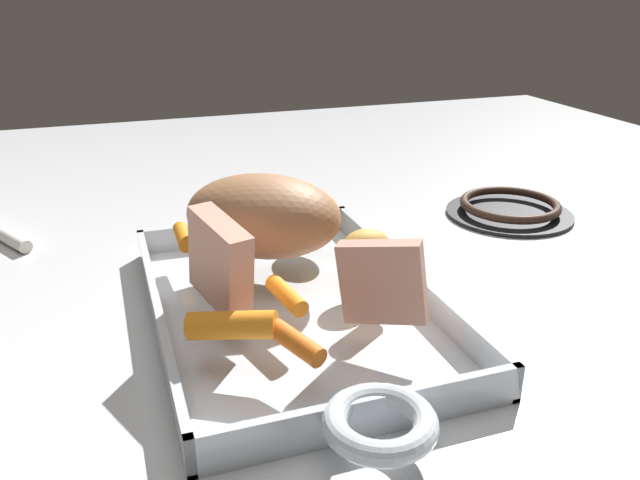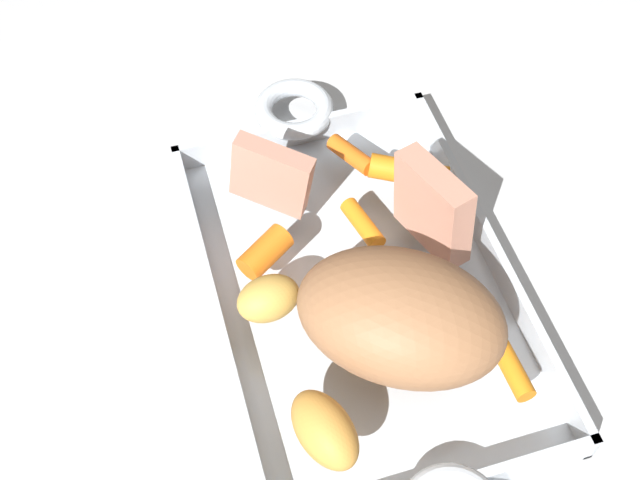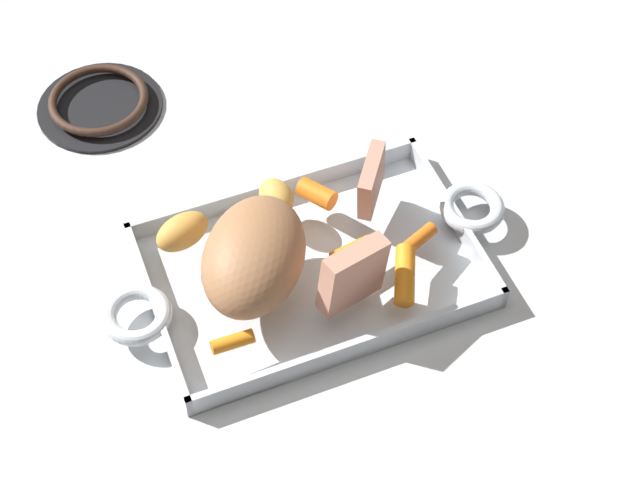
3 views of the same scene
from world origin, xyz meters
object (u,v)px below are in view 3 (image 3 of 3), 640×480
(baby_carrot_center_left, at_px, (351,250))
(baby_carrot_southeast, at_px, (405,275))
(roasting_dish, at_px, (312,268))
(potato_near_roast, at_px, (276,197))
(roast_slice_outer, at_px, (353,275))
(stove_burner_rear, at_px, (99,103))
(baby_carrot_long, at_px, (233,342))
(roast_slice_thick, at_px, (371,180))
(pork_roast, at_px, (254,256))
(baby_carrot_northwest, at_px, (419,239))
(potato_halved, at_px, (182,232))
(baby_carrot_center_right, at_px, (317,194))

(baby_carrot_center_left, distance_m, baby_carrot_southeast, 0.07)
(roasting_dish, distance_m, potato_near_roast, 0.09)
(roast_slice_outer, xyz_separation_m, stove_burner_rear, (0.18, -0.40, -0.06))
(baby_carrot_center_left, bearing_deg, baby_carrot_long, 21.85)
(roast_slice_thick, relative_size, baby_carrot_center_left, 1.33)
(pork_roast, distance_m, stove_burner_rear, 0.36)
(baby_carrot_northwest, xyz_separation_m, potato_near_roast, (0.13, -0.11, 0.01))
(pork_roast, xyz_separation_m, baby_carrot_center_left, (-0.11, 0.01, -0.03))
(baby_carrot_long, xyz_separation_m, stove_burner_rear, (0.04, -0.42, -0.03))
(baby_carrot_center_left, height_order, stove_burner_rear, baby_carrot_center_left)
(baby_carrot_long, bearing_deg, roasting_dish, -146.08)
(baby_carrot_southeast, bearing_deg, potato_halved, -33.83)
(pork_roast, distance_m, baby_carrot_northwest, 0.18)
(roast_slice_outer, xyz_separation_m, potato_near_roast, (0.03, -0.14, -0.02))
(roast_slice_thick, height_order, stove_burner_rear, roast_slice_thick)
(baby_carrot_northwest, height_order, potato_halved, potato_halved)
(pork_roast, height_order, baby_carrot_center_left, pork_roast)
(baby_carrot_northwest, xyz_separation_m, stove_burner_rear, (0.27, -0.37, -0.03))
(pork_roast, relative_size, baby_carrot_long, 3.44)
(baby_carrot_center_right, height_order, baby_carrot_northwest, baby_carrot_center_right)
(baby_carrot_northwest, xyz_separation_m, potato_halved, (0.24, -0.10, 0.01))
(roasting_dish, height_order, roast_slice_outer, roast_slice_outer)
(baby_carrot_northwest, distance_m, stove_burner_rear, 0.46)
(stove_burner_rear, bearing_deg, roast_slice_outer, 113.72)
(baby_carrot_southeast, height_order, potato_halved, potato_halved)
(pork_roast, xyz_separation_m, roast_slice_thick, (-0.16, -0.05, -0.01))
(pork_roast, height_order, baby_carrot_southeast, pork_roast)
(baby_carrot_long, distance_m, potato_halved, 0.14)
(roast_slice_outer, relative_size, stove_burner_rear, 0.46)
(roast_slice_outer, xyz_separation_m, baby_carrot_center_right, (-0.01, -0.13, -0.03))
(baby_carrot_long, relative_size, baby_carrot_northwest, 0.93)
(baby_carrot_southeast, bearing_deg, roast_slice_thick, -95.38)
(potato_halved, bearing_deg, roast_slice_outer, 137.51)
(roast_slice_outer, xyz_separation_m, roast_slice_thick, (-0.07, -0.11, -0.00))
(roast_slice_thick, distance_m, stove_burner_rear, 0.39)
(potato_near_roast, bearing_deg, roast_slice_outer, 102.71)
(roasting_dish, distance_m, pork_roast, 0.09)
(potato_halved, distance_m, potato_near_roast, 0.11)
(pork_roast, bearing_deg, baby_carrot_northwest, 172.91)
(baby_carrot_long, relative_size, stove_burner_rear, 0.28)
(roasting_dish, relative_size, stove_burner_rear, 2.94)
(baby_carrot_long, bearing_deg, stove_burner_rear, -84.28)
(roast_slice_thick, relative_size, baby_carrot_northwest, 1.38)
(potato_halved, bearing_deg, baby_carrot_long, 93.19)
(stove_burner_rear, bearing_deg, potato_halved, 97.06)
(roast_slice_thick, bearing_deg, baby_carrot_center_left, 51.73)
(baby_carrot_center_right, height_order, baby_carrot_southeast, same)
(roasting_dish, bearing_deg, roast_slice_outer, 107.47)
(roast_slice_thick, bearing_deg, baby_carrot_southeast, 84.62)
(baby_carrot_long, distance_m, potato_near_roast, 0.19)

